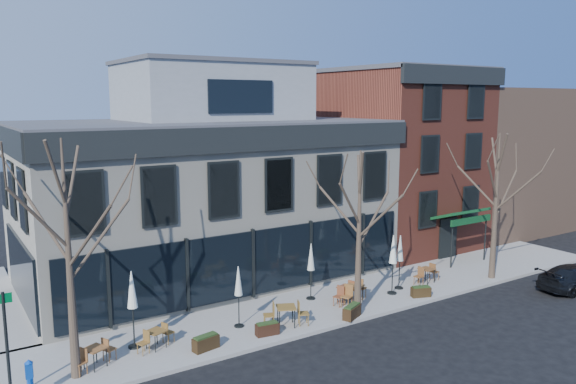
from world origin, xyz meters
TOP-DOWN VIEW (x-y plane):
  - ground at (0.00, 0.00)m, footprint 120.00×120.00m
  - sidewalk_front at (3.25, -2.15)m, footprint 33.50×4.70m
  - corner_building at (0.07, 5.07)m, footprint 18.39×10.39m
  - red_brick_building at (13.00, 4.98)m, footprint 8.20×11.78m
  - bg_building at (23.00, 6.00)m, footprint 12.00×12.00m
  - tree_corner at (-8.49, -3.20)m, footprint 3.93×3.98m
  - tree_mid at (3.01, -3.90)m, footprint 3.50×3.55m
  - tree_right at (12.01, -3.90)m, footprint 3.72×3.77m
  - sign_pole at (-10.50, -3.50)m, footprint 0.50×0.10m
  - call_box at (-9.99, -3.93)m, footprint 0.26×0.26m
  - cafe_set_0 at (-7.80, -2.89)m, footprint 1.67×1.07m
  - cafe_set_1 at (-5.51, -2.56)m, footprint 1.62×0.92m
  - cafe_set_2 at (-0.34, -3.41)m, footprint 1.92×1.24m
  - cafe_set_3 at (3.41, -2.61)m, footprint 1.74×0.93m
  - cafe_set_4 at (3.68, -2.84)m, footprint 1.91×1.18m
  - cafe_set_5 at (8.56, -2.63)m, footprint 1.73×0.75m
  - umbrella_0 at (-6.17, -2.04)m, footprint 0.47×0.47m
  - umbrella_1 at (-1.99, -2.44)m, footprint 0.40×0.40m
  - umbrella_2 at (2.31, -1.39)m, footprint 0.42×0.42m
  - umbrella_3 at (5.96, -2.90)m, footprint 0.46×0.46m
  - umbrella_4 at (6.76, -2.54)m, footprint 0.43×0.43m
  - planter_0 at (-4.02, -3.66)m, footprint 1.05×0.57m
  - planter_1 at (-1.45, -3.76)m, footprint 0.96×0.50m
  - planter_2 at (2.45, -4.20)m, footprint 1.09×0.79m
  - planter_3 at (6.80, -3.94)m, footprint 0.98×0.66m

SIDE VIEW (x-z plane):
  - ground at x=0.00m, z-range 0.00..0.00m
  - sidewalk_front at x=3.25m, z-range 0.00..0.15m
  - planter_3 at x=6.80m, z-range 0.15..0.66m
  - planter_1 at x=-1.45m, z-range 0.15..0.66m
  - planter_0 at x=-4.02m, z-range 0.15..0.70m
  - planter_2 at x=2.45m, z-range 0.15..0.71m
  - cafe_set_1 at x=-5.51m, z-range 0.16..1.00m
  - cafe_set_0 at x=-7.80m, z-range 0.16..1.03m
  - cafe_set_3 at x=3.41m, z-range 0.16..1.05m
  - cafe_set_5 at x=8.56m, z-range 0.16..1.06m
  - cafe_set_4 at x=3.68m, z-range 0.16..1.16m
  - cafe_set_2 at x=-0.34m, z-range 0.16..1.17m
  - call_box at x=-9.99m, z-range 0.19..1.49m
  - umbrella_1 at x=-1.99m, z-range 0.67..3.20m
  - umbrella_2 at x=2.31m, z-range 0.69..3.32m
  - umbrella_4 at x=6.76m, z-range 0.70..3.36m
  - sign_pole at x=-10.50m, z-range 0.37..3.77m
  - umbrella_3 at x=5.96m, z-range 0.74..3.59m
  - umbrella_0 at x=-6.17m, z-range 0.75..3.69m
  - tree_mid at x=3.01m, z-range 0.27..7.31m
  - tree_right at x=12.01m, z-range 0.28..7.76m
  - tree_corner at x=-8.49m, z-range 0.29..8.21m
  - corner_building at x=0.07m, z-range -0.83..10.27m
  - bg_building at x=23.00m, z-range 0.00..10.00m
  - red_brick_building at x=13.00m, z-range 0.05..11.22m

